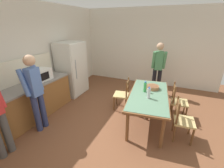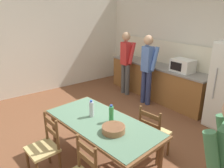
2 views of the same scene
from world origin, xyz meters
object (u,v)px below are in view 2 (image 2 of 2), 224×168
at_px(bottle_off_centre, 111,114).
at_px(person_at_counter, 147,67).
at_px(bottle_near_centre, 91,109).
at_px(person_at_sink, 126,60).
at_px(chair_side_near_left, 45,148).
at_px(dining_table, 102,126).
at_px(serving_bowl, 114,129).
at_px(microwave, 183,66).
at_px(chair_side_far_right, 153,133).

relative_size(bottle_off_centre, person_at_counter, 0.15).
distance_m(bottle_near_centre, bottle_off_centre, 0.35).
bearing_deg(person_at_sink, chair_side_near_left, -149.81).
relative_size(dining_table, person_at_counter, 1.13).
distance_m(serving_bowl, person_at_sink, 3.34).
bearing_deg(person_at_sink, microwave, -71.46).
bearing_deg(chair_side_near_left, bottle_near_centre, 77.72).
height_order(bottle_near_centre, chair_side_far_right, bottle_near_centre).
height_order(dining_table, bottle_near_centre, bottle_near_centre).
height_order(microwave, bottle_off_centre, microwave).
bearing_deg(bottle_near_centre, chair_side_far_right, 54.50).
bearing_deg(serving_bowl, bottle_near_centre, 179.76).
relative_size(dining_table, person_at_sink, 1.13).
bearing_deg(serving_bowl, dining_table, 175.06).
bearing_deg(bottle_near_centre, person_at_sink, 129.33).
xyz_separation_m(microwave, dining_table, (0.61, -2.75, -0.39)).
relative_size(microwave, dining_table, 0.25).
bearing_deg(person_at_sink, serving_bowl, -133.10).
bearing_deg(bottle_near_centre, serving_bowl, -0.24).
xyz_separation_m(microwave, serving_bowl, (0.95, -2.78, -0.25)).
distance_m(person_at_sink, person_at_counter, 0.84).
xyz_separation_m(serving_bowl, chair_side_near_left, (-0.67, -0.75, -0.37)).
height_order(bottle_off_centre, serving_bowl, bottle_off_centre).
xyz_separation_m(bottle_near_centre, person_at_counter, (-1.02, 2.26, 0.10)).
relative_size(bottle_off_centre, serving_bowl, 0.84).
xyz_separation_m(bottle_off_centre, person_at_counter, (-1.34, 2.11, 0.10)).
height_order(chair_side_far_right, person_at_counter, person_at_counter).
height_order(bottle_near_centre, bottle_off_centre, same).
relative_size(serving_bowl, chair_side_far_right, 0.35).
xyz_separation_m(dining_table, person_at_sink, (-2.10, 2.25, 0.30)).
height_order(microwave, chair_side_far_right, microwave).
distance_m(chair_side_near_left, chair_side_far_right, 1.70).
bearing_deg(serving_bowl, chair_side_far_right, 89.64).
bearing_deg(microwave, serving_bowl, -71.13).
bearing_deg(person_at_sink, bottle_near_centre, -140.67).
distance_m(bottle_off_centre, person_at_counter, 2.50).
relative_size(chair_side_far_right, person_at_sink, 0.52).
relative_size(bottle_near_centre, chair_side_far_right, 0.30).
bearing_deg(chair_side_far_right, person_at_counter, -51.31).
distance_m(chair_side_near_left, person_at_sink, 3.55).
bearing_deg(bottle_off_centre, dining_table, -123.89).
bearing_deg(person_at_counter, person_at_sink, 88.64).
distance_m(microwave, bottle_off_centre, 2.72).
height_order(bottle_off_centre, person_at_counter, person_at_counter).
relative_size(microwave, person_at_counter, 0.29).
height_order(bottle_near_centre, person_at_sink, person_at_sink).
bearing_deg(bottle_off_centre, serving_bowl, -30.51).
xyz_separation_m(microwave, person_at_sink, (-1.49, -0.50, -0.08)).
bearing_deg(person_at_counter, serving_bowl, -144.78).
distance_m(bottle_near_centre, chair_side_far_right, 1.08).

